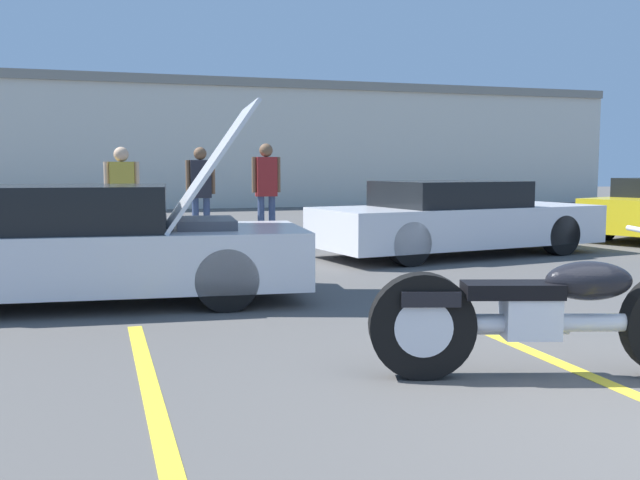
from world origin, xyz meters
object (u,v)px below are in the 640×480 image
at_px(spectator_near_motorcycle, 201,187).
at_px(motorcycle, 549,315).
at_px(parked_car_left_row, 456,219).
at_px(spectator_midground, 122,193).
at_px(spectator_by_show_car, 266,184).
at_px(show_car_hood_open, 85,246).

bearing_deg(spectator_near_motorcycle, motorcycle, -83.20).
xyz_separation_m(parked_car_left_row, spectator_midground, (-5.06, 1.08, 0.44)).
relative_size(motorcycle, spectator_by_show_car, 1.29).
relative_size(show_car_hood_open, spectator_by_show_car, 2.57).
xyz_separation_m(show_car_hood_open, parked_car_left_row, (5.57, 2.44, -0.02)).
bearing_deg(spectator_near_motorcycle, show_car_hood_open, -110.55).
bearing_deg(motorcycle, spectator_near_motorcycle, 113.46).
height_order(show_car_hood_open, spectator_midground, show_car_hood_open).
height_order(parked_car_left_row, spectator_by_show_car, spectator_by_show_car).
xyz_separation_m(motorcycle, spectator_by_show_car, (0.06, 8.40, 0.67)).
relative_size(motorcycle, parked_car_left_row, 0.48).
distance_m(spectator_near_motorcycle, spectator_midground, 2.11).
relative_size(show_car_hood_open, parked_car_left_row, 0.96).
distance_m(motorcycle, spectator_midground, 7.64).
distance_m(parked_car_left_row, spectator_by_show_car, 3.45).
distance_m(parked_car_left_row, spectator_near_motorcycle, 4.54).
height_order(motorcycle, parked_car_left_row, parked_car_left_row).
height_order(spectator_by_show_car, spectator_midground, spectator_by_show_car).
bearing_deg(spectator_midground, spectator_near_motorcycle, 48.31).
distance_m(motorcycle, spectator_by_show_car, 8.43).
bearing_deg(spectator_by_show_car, spectator_near_motorcycle, 160.87).
relative_size(parked_car_left_row, spectator_near_motorcycle, 2.77).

